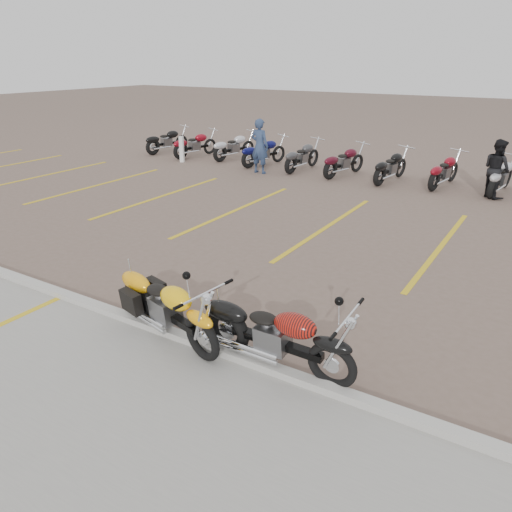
{
  "coord_description": "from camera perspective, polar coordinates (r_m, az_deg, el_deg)",
  "views": [
    {
      "loc": [
        4.66,
        -6.82,
        3.9
      ],
      "look_at": [
        0.52,
        -0.16,
        0.75
      ],
      "focal_mm": 35.0,
      "sensor_mm": 36.0,
      "label": 1
    }
  ],
  "objects": [
    {
      "name": "ground",
      "position": [
        9.13,
        -2.23,
        -3.4
      ],
      "size": [
        100.0,
        100.0,
        0.0
      ],
      "primitive_type": "plane",
      "color": "#6E594E",
      "rests_on": "ground"
    },
    {
      "name": "concrete_apron",
      "position": [
        6.5,
        -26.16,
        -17.57
      ],
      "size": [
        60.0,
        5.0,
        0.01
      ],
      "primitive_type": "cube",
      "color": "#9E9B93",
      "rests_on": "ground"
    },
    {
      "name": "curb",
      "position": [
        7.72,
        -10.64,
        -8.33
      ],
      "size": [
        60.0,
        0.18,
        0.12
      ],
      "primitive_type": "cube",
      "color": "#ADAAA3",
      "rests_on": "ground"
    },
    {
      "name": "parking_stripes",
      "position": [
        12.41,
        8.16,
        3.36
      ],
      "size": [
        38.0,
        5.5,
        0.01
      ],
      "primitive_type": null,
      "color": "gold",
      "rests_on": "ground"
    },
    {
      "name": "yellow_cruiser",
      "position": [
        7.44,
        -10.09,
        -5.9
      ],
      "size": [
        2.26,
        0.73,
        0.95
      ],
      "rotation": [
        0.1,
        0.0,
        -0.26
      ],
      "color": "black",
      "rests_on": "ground"
    },
    {
      "name": "flame_cruiser",
      "position": [
        6.65,
        2.06,
        -9.19
      ],
      "size": [
        2.27,
        0.33,
        0.94
      ],
      "rotation": [
        0.1,
        0.0,
        -0.01
      ],
      "color": "black",
      "rests_on": "ground"
    },
    {
      "name": "person_a",
      "position": [
        17.97,
        0.42,
        12.44
      ],
      "size": [
        0.72,
        0.49,
        1.9
      ],
      "primitive_type": "imported",
      "rotation": [
        0.0,
        0.0,
        3.09
      ],
      "color": "navy",
      "rests_on": "ground"
    },
    {
      "name": "person_b",
      "position": [
        16.31,
        25.79,
        8.97
      ],
      "size": [
        1.05,
        1.04,
        1.71
      ],
      "primitive_type": "imported",
      "rotation": [
        0.0,
        0.0,
        2.4
      ],
      "color": "black",
      "rests_on": "ground"
    },
    {
      "name": "bollard",
      "position": [
        20.22,
        -8.49,
        11.97
      ],
      "size": [
        0.19,
        0.19,
        1.0
      ],
      "primitive_type": "cube",
      "rotation": [
        0.0,
        0.0,
        0.34
      ],
      "color": "white",
      "rests_on": "ground"
    },
    {
      "name": "bg_bike_row",
      "position": [
        17.56,
        15.39,
        10.12
      ],
      "size": [
        20.79,
        2.08,
        1.1
      ],
      "color": "black",
      "rests_on": "ground"
    }
  ]
}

